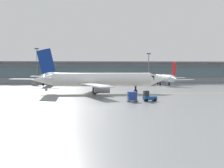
{
  "coord_description": "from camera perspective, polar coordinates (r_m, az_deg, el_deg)",
  "views": [
    {
      "loc": [
        -1.27,
        -46.93,
        6.45
      ],
      "look_at": [
        3.32,
        16.63,
        3.0
      ],
      "focal_mm": 45.93,
      "sensor_mm": 36.0,
      "label": 1
    }
  ],
  "objects": [
    {
      "name": "gate_airplane_2",
      "position": [
        113.44,
        10.23,
        1.15
      ],
      "size": [
        25.06,
        27.06,
        8.96
      ],
      "rotation": [
        0.0,
        0.0,
        1.66
      ],
      "color": "white",
      "rests_on": "ground_plane"
    },
    {
      "name": "apron_light_mast_2",
      "position": [
        126.14,
        7.29,
        3.44
      ],
      "size": [
        1.8,
        0.36,
        13.15
      ],
      "color": "gray",
      "rests_on": "ground_plane"
    },
    {
      "name": "cargo_dolly_lead",
      "position": [
        55.93,
        4.05,
        -2.45
      ],
      "size": [
        2.23,
        1.78,
        1.94
      ],
      "rotation": [
        0.0,
        0.0,
        0.09
      ],
      "color": "#595B60",
      "rests_on": "ground_plane"
    },
    {
      "name": "terminal_concourse",
      "position": [
        132.17,
        -3.58,
        2.43
      ],
      "size": [
        223.11,
        11.0,
        9.6
      ],
      "color": "#8C939E",
      "rests_on": "ground_plane"
    },
    {
      "name": "apron_light_mast_1",
      "position": [
        128.46,
        -14.72,
        3.84
      ],
      "size": [
        1.8,
        0.36,
        15.27
      ],
      "color": "gray",
      "rests_on": "ground_plane"
    },
    {
      "name": "gate_airplane_1",
      "position": [
        113.0,
        -12.38,
        1.37
      ],
      "size": [
        29.85,
        32.03,
        10.63
      ],
      "rotation": [
        0.0,
        0.0,
        1.59
      ],
      "color": "white",
      "rests_on": "ground_plane"
    },
    {
      "name": "taxiing_regional_jet",
      "position": [
        74.15,
        -2.31,
        0.8
      ],
      "size": [
        35.0,
        32.58,
        11.61
      ],
      "rotation": [
        0.0,
        0.0,
        0.03
      ],
      "color": "white",
      "rests_on": "ground_plane"
    },
    {
      "name": "ground_plane",
      "position": [
        47.39,
        -2.56,
        -4.73
      ],
      "size": [
        400.0,
        400.0,
        0.0
      ],
      "primitive_type": "plane",
      "color": "gray"
    },
    {
      "name": "baggage_tug",
      "position": [
        56.79,
        7.33,
        -2.54
      ],
      "size": [
        2.71,
        1.81,
        2.1
      ],
      "rotation": [
        0.0,
        0.0,
        0.09
      ],
      "color": "#194C8C",
      "rests_on": "ground_plane"
    },
    {
      "name": "taxiway_centreline_stripe",
      "position": [
        72.41,
        -1.9,
        -2.01
      ],
      "size": [
        109.95,
        3.97,
        0.01
      ],
      "primitive_type": "cube",
      "rotation": [
        0.0,
        0.0,
        0.03
      ],
      "color": "yellow",
      "rests_on": "ground_plane"
    }
  ]
}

